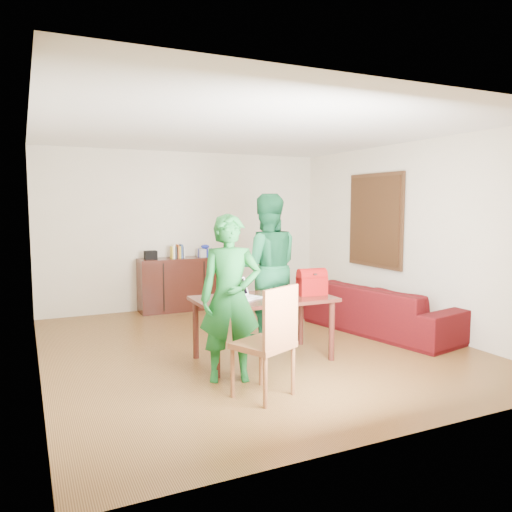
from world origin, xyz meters
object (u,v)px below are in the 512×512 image
red_bag (312,284)px  sofa (382,309)px  person_far (266,267)px  table (263,305)px  chair (264,364)px  laptop (247,295)px  person_near (230,298)px  bottle (283,295)px

red_bag → sofa: red_bag is taller
person_far → red_bag: (0.17, -0.89, -0.11)m
table → chair: (-0.49, -1.02, -0.33)m
person_far → laptop: size_ratio=5.06×
table → person_far: (0.43, 0.79, 0.33)m
chair → person_far: bearing=38.6°
chair → person_near: 0.79m
chair → person_near: person_near is taller
bottle → red_bag: red_bag is taller
person_far → bottle: (-0.36, -1.15, -0.15)m
chair → sofa: bearing=4.5°
chair → bottle: bearing=25.4°
table → bottle: size_ratio=9.27×
table → red_bag: bearing=-8.5°
table → person_near: bearing=-141.5°
table → person_far: 0.95m
table → sofa: (2.06, 0.40, -0.31)m
person_near → person_far: bearing=69.0°
bottle → person_near: bearing=-171.2°
laptop → sofa: (2.27, 0.41, -0.44)m
laptop → chair: bearing=-129.8°
person_near → sofa: 2.85m
bottle → sofa: 2.19m
person_far → red_bag: 0.91m
person_near → laptop: bearing=68.0°
chair → laptop: size_ratio=2.77×
table → person_near: size_ratio=0.92×
person_near → person_far: 1.63m
bottle → red_bag: 0.59m
chair → person_near: (-0.12, 0.56, 0.55)m
chair → bottle: chair is taller
person_far → sofa: (1.63, -0.39, -0.64)m
chair → person_far: size_ratio=0.55×
sofa → person_near: bearing=96.4°
person_far → sofa: size_ratio=0.85×
chair → red_bag: (1.08, 0.93, 0.55)m
table → person_near: 0.79m
person_far → laptop: bearing=68.5°
chair → red_bag: size_ratio=3.18×
person_far → bottle: person_far is taller
laptop → bottle: laptop is taller
bottle → table: bearing=100.2°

